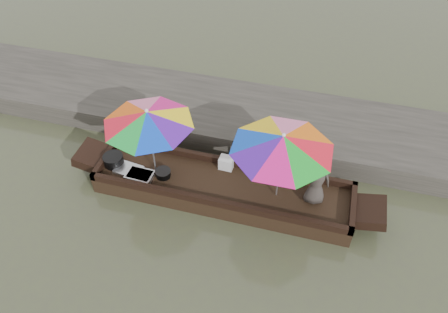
% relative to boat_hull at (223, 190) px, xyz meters
% --- Properties ---
extents(water, '(80.00, 80.00, 0.00)m').
position_rel_boat_hull_xyz_m(water, '(0.00, 0.00, -0.17)').
color(water, '#444A2E').
rests_on(water, ground).
extents(dock, '(22.00, 2.20, 0.50)m').
position_rel_boat_hull_xyz_m(dock, '(0.00, 2.20, 0.08)').
color(dock, '#2D2B26').
rests_on(dock, ground).
extents(boat_hull, '(5.07, 1.20, 0.35)m').
position_rel_boat_hull_xyz_m(boat_hull, '(0.00, 0.00, 0.00)').
color(boat_hull, black).
rests_on(boat_hull, water).
extents(cooking_pot, '(0.41, 0.41, 0.21)m').
position_rel_boat_hull_xyz_m(cooking_pot, '(-2.28, -0.06, 0.28)').
color(cooking_pot, black).
rests_on(cooking_pot, boat_hull).
extents(tray_crayfish, '(0.55, 0.39, 0.09)m').
position_rel_boat_hull_xyz_m(tray_crayfish, '(-1.63, -0.26, 0.22)').
color(tray_crayfish, silver).
rests_on(tray_crayfish, boat_hull).
extents(tray_scallop, '(0.57, 0.43, 0.06)m').
position_rel_boat_hull_xyz_m(tray_scallop, '(-1.92, -0.16, 0.21)').
color(tray_scallop, silver).
rests_on(tray_scallop, boat_hull).
extents(charcoal_grill, '(0.29, 0.29, 0.14)m').
position_rel_boat_hull_xyz_m(charcoal_grill, '(-1.19, -0.11, 0.24)').
color(charcoal_grill, black).
rests_on(charcoal_grill, boat_hull).
extents(supply_bag, '(0.29, 0.23, 0.26)m').
position_rel_boat_hull_xyz_m(supply_bag, '(-0.05, 0.45, 0.30)').
color(supply_bag, silver).
rests_on(supply_bag, boat_hull).
extents(vendor, '(0.55, 0.41, 1.03)m').
position_rel_boat_hull_xyz_m(vendor, '(1.75, 0.06, 0.69)').
color(vendor, '#352F2B').
rests_on(vendor, boat_hull).
extents(umbrella_bow, '(1.89, 1.89, 1.55)m').
position_rel_boat_hull_xyz_m(umbrella_bow, '(-1.40, 0.00, 0.95)').
color(umbrella_bow, yellow).
rests_on(umbrella_bow, boat_hull).
extents(umbrella_stern, '(2.40, 2.40, 1.55)m').
position_rel_boat_hull_xyz_m(umbrella_stern, '(1.06, 0.00, 0.95)').
color(umbrella_stern, red).
rests_on(umbrella_stern, boat_hull).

